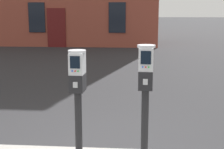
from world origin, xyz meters
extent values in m
cylinder|color=black|center=(-0.05, -0.24, 0.60)|extent=(0.09, 0.09, 0.93)
cube|color=black|center=(-0.05, -0.24, 1.18)|extent=(0.18, 0.25, 0.22)
cube|color=#A5A8AD|center=(-0.06, -0.36, 1.18)|extent=(0.06, 0.01, 0.07)
cube|color=#B7BABF|center=(-0.05, -0.24, 1.42)|extent=(0.18, 0.24, 0.26)
cube|color=black|center=(-0.06, -0.35, 1.45)|extent=(0.12, 0.01, 0.15)
cylinder|color=blue|center=(-0.09, -0.35, 1.34)|extent=(0.02, 0.01, 0.02)
cylinder|color=red|center=(-0.06, -0.36, 1.34)|extent=(0.02, 0.01, 0.02)
cylinder|color=green|center=(-0.02, -0.36, 1.34)|extent=(0.02, 0.01, 0.02)
cylinder|color=#B7BABF|center=(-0.05, -0.24, 1.56)|extent=(0.23, 0.23, 0.03)
cylinder|color=black|center=(0.78, -0.24, 0.63)|extent=(0.09, 0.09, 0.97)
cube|color=black|center=(0.78, -0.24, 1.23)|extent=(0.18, 0.25, 0.23)
cube|color=#A5A8AD|center=(0.77, -0.36, 1.23)|extent=(0.06, 0.01, 0.07)
cube|color=#B7BABF|center=(0.78, -0.24, 1.48)|extent=(0.18, 0.24, 0.28)
cube|color=black|center=(0.77, -0.35, 1.51)|extent=(0.12, 0.01, 0.15)
cylinder|color=blue|center=(0.74, -0.35, 1.40)|extent=(0.02, 0.01, 0.02)
cylinder|color=red|center=(0.77, -0.36, 1.40)|extent=(0.02, 0.01, 0.02)
cylinder|color=green|center=(0.81, -0.36, 1.40)|extent=(0.02, 0.01, 0.02)
cylinder|color=#B7BABF|center=(0.78, -0.24, 1.63)|extent=(0.23, 0.23, 0.03)
cube|color=black|center=(-4.84, 13.68, 1.60)|extent=(0.90, 0.06, 1.60)
cube|color=black|center=(-0.48, 13.68, 1.60)|extent=(0.90, 0.06, 1.60)
cube|color=#591414|center=(-3.77, 13.68, 1.05)|extent=(1.00, 0.07, 2.10)
camera|label=1|loc=(0.69, -4.17, 2.07)|focal=53.36mm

